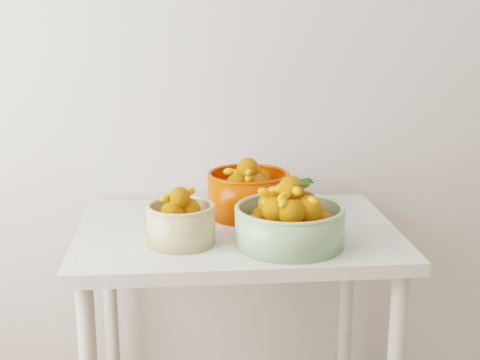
{
  "coord_description": "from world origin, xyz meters",
  "views": [
    {
      "loc": [
        -0.54,
        -0.39,
        1.42
      ],
      "look_at": [
        -0.37,
        1.55,
        0.92
      ],
      "focal_mm": 50.0,
      "sensor_mm": 36.0,
      "label": 1
    }
  ],
  "objects_px": {
    "bowl_cream": "(181,222)",
    "bowl_orange": "(249,192)",
    "table": "(237,256)",
    "bowl_green": "(290,221)"
  },
  "relations": [
    {
      "from": "bowl_cream",
      "to": "table",
      "type": "bearing_deg",
      "value": 35.93
    },
    {
      "from": "table",
      "to": "bowl_cream",
      "type": "relative_size",
      "value": 4.29
    },
    {
      "from": "bowl_cream",
      "to": "bowl_orange",
      "type": "height_order",
      "value": "bowl_orange"
    },
    {
      "from": "bowl_cream",
      "to": "bowl_orange",
      "type": "xyz_separation_m",
      "value": [
        0.23,
        0.26,
        0.01
      ]
    },
    {
      "from": "bowl_orange",
      "to": "bowl_cream",
      "type": "bearing_deg",
      "value": -130.86
    },
    {
      "from": "bowl_green",
      "to": "bowl_cream",
      "type": "bearing_deg",
      "value": 172.8
    },
    {
      "from": "table",
      "to": "bowl_orange",
      "type": "height_order",
      "value": "bowl_orange"
    },
    {
      "from": "table",
      "to": "bowl_green",
      "type": "distance_m",
      "value": 0.27
    },
    {
      "from": "bowl_cream",
      "to": "bowl_green",
      "type": "distance_m",
      "value": 0.32
    },
    {
      "from": "table",
      "to": "bowl_orange",
      "type": "relative_size",
      "value": 2.91
    }
  ]
}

